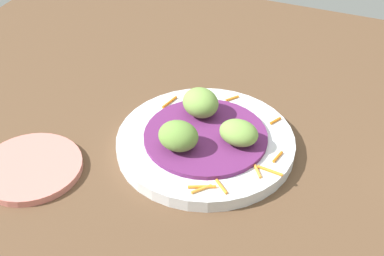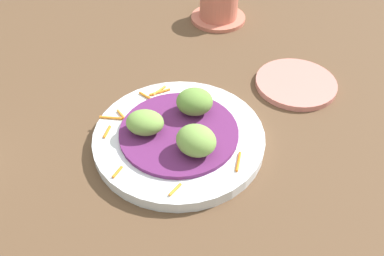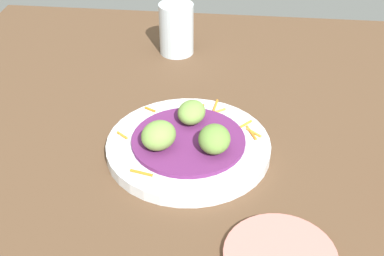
# 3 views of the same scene
# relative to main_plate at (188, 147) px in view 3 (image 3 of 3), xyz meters

# --- Properties ---
(table_surface) EXTENTS (1.10, 1.10, 0.02)m
(table_surface) POSITION_rel_main_plate_xyz_m (-0.04, 0.01, -0.02)
(table_surface) COLOR brown
(table_surface) RESTS_ON ground
(main_plate) EXTENTS (0.25, 0.25, 0.02)m
(main_plate) POSITION_rel_main_plate_xyz_m (0.00, 0.00, 0.00)
(main_plate) COLOR silver
(main_plate) RESTS_ON table_surface
(cabbage_bed) EXTENTS (0.17, 0.17, 0.01)m
(cabbage_bed) POSITION_rel_main_plate_xyz_m (-0.00, -0.00, 0.01)
(cabbage_bed) COLOR #60235B
(cabbage_bed) RESTS_ON main_plate
(carrot_garnish) EXTENTS (0.22, 0.21, 0.00)m
(carrot_garnish) POSITION_rel_main_plate_xyz_m (-0.02, -0.04, 0.01)
(carrot_garnish) COLOR orange
(carrot_garnish) RESTS_ON main_plate
(guac_scoop_left) EXTENTS (0.05, 0.06, 0.03)m
(guac_scoop_left) POSITION_rel_main_plate_xyz_m (0.00, -0.05, 0.03)
(guac_scoop_left) COLOR #759E47
(guac_scoop_left) RESTS_ON cabbage_bed
(guac_scoop_center) EXTENTS (0.07, 0.07, 0.04)m
(guac_scoop_center) POSITION_rel_main_plate_xyz_m (0.04, 0.02, 0.04)
(guac_scoop_center) COLOR #759E47
(guac_scoop_center) RESTS_ON cabbage_bed
(guac_scoop_right) EXTENTS (0.05, 0.05, 0.04)m
(guac_scoop_right) POSITION_rel_main_plate_xyz_m (-0.04, 0.02, 0.04)
(guac_scoop_right) COLOR olive
(guac_scoop_right) RESTS_ON cabbage_bed
(water_glass) EXTENTS (0.07, 0.07, 0.10)m
(water_glass) POSITION_rel_main_plate_xyz_m (0.06, -0.33, 0.04)
(water_glass) COLOR silver
(water_glass) RESTS_ON table_surface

